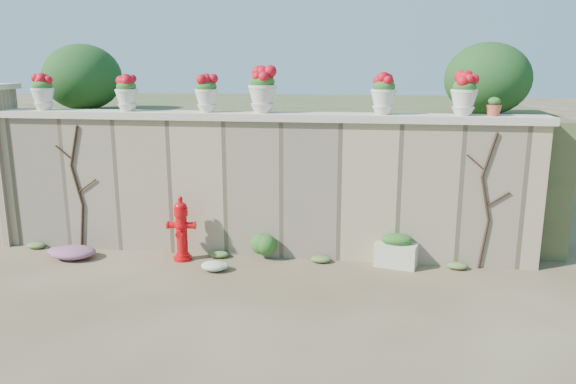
# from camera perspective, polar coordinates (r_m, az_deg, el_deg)

# --- Properties ---
(ground) EXTENTS (80.00, 80.00, 0.00)m
(ground) POSITION_cam_1_polar(r_m,az_deg,el_deg) (6.91, -6.18, -11.02)
(ground) COLOR #4D3D26
(ground) RESTS_ON ground
(stone_wall) EXTENTS (8.00, 0.40, 2.00)m
(stone_wall) POSITION_cam_1_polar(r_m,az_deg,el_deg) (8.26, -3.31, 0.42)
(stone_wall) COLOR tan
(stone_wall) RESTS_ON ground
(wall_cap) EXTENTS (8.10, 0.52, 0.10)m
(wall_cap) POSITION_cam_1_polar(r_m,az_deg,el_deg) (8.09, -3.41, 7.69)
(wall_cap) COLOR beige
(wall_cap) RESTS_ON stone_wall
(raised_fill) EXTENTS (9.00, 6.00, 2.00)m
(raised_fill) POSITION_cam_1_polar(r_m,az_deg,el_deg) (11.36, -0.15, 3.97)
(raised_fill) COLOR #384C23
(raised_fill) RESTS_ON ground
(back_shrub_left) EXTENTS (1.30, 1.30, 1.10)m
(back_shrub_left) POSITION_cam_1_polar(r_m,az_deg,el_deg) (10.29, -20.14, 10.90)
(back_shrub_left) COLOR #143814
(back_shrub_left) RESTS_ON raised_fill
(back_shrub_right) EXTENTS (1.30, 1.30, 1.10)m
(back_shrub_right) POSITION_cam_1_polar(r_m,az_deg,el_deg) (9.27, 19.60, 10.77)
(back_shrub_right) COLOR #143814
(back_shrub_right) RESTS_ON raised_fill
(vine_left) EXTENTS (0.60, 0.04, 1.91)m
(vine_left) POSITION_cam_1_polar(r_m,az_deg,el_deg) (8.97, -20.59, 0.56)
(vine_left) COLOR black
(vine_left) RESTS_ON ground
(vine_right) EXTENTS (0.60, 0.04, 1.91)m
(vine_right) POSITION_cam_1_polar(r_m,az_deg,el_deg) (8.06, 19.48, -0.72)
(vine_right) COLOR black
(vine_right) RESTS_ON ground
(fire_hydrant) EXTENTS (0.41, 0.29, 0.94)m
(fire_hydrant) POSITION_cam_1_polar(r_m,az_deg,el_deg) (8.21, -10.77, -3.66)
(fire_hydrant) COLOR red
(fire_hydrant) RESTS_ON ground
(planter_box) EXTENTS (0.63, 0.45, 0.47)m
(planter_box) POSITION_cam_1_polar(r_m,az_deg,el_deg) (8.06, 10.95, -5.89)
(planter_box) COLOR beige
(planter_box) RESTS_ON ground
(green_shrub) EXTENTS (0.54, 0.48, 0.51)m
(green_shrub) POSITION_cam_1_polar(r_m,az_deg,el_deg) (8.20, -2.85, -5.07)
(green_shrub) COLOR #1E5119
(green_shrub) RESTS_ON ground
(magenta_clump) EXTENTS (0.81, 0.54, 0.22)m
(magenta_clump) POSITION_cam_1_polar(r_m,az_deg,el_deg) (8.85, -21.24, -5.60)
(magenta_clump) COLOR #BD25A5
(magenta_clump) RESTS_ON ground
(white_flowers) EXTENTS (0.45, 0.36, 0.16)m
(white_flowers) POSITION_cam_1_polar(r_m,az_deg,el_deg) (7.84, -6.83, -7.37)
(white_flowers) COLOR white
(white_flowers) RESTS_ON ground
(urn_pot_0) EXTENTS (0.34, 0.34, 0.53)m
(urn_pot_0) POSITION_cam_1_polar(r_m,az_deg,el_deg) (9.26, -23.65, 9.25)
(urn_pot_0) COLOR beige
(urn_pot_0) RESTS_ON wall_cap
(urn_pot_1) EXTENTS (0.33, 0.33, 0.52)m
(urn_pot_1) POSITION_cam_1_polar(r_m,az_deg,el_deg) (8.65, -16.06, 9.60)
(urn_pot_1) COLOR beige
(urn_pot_1) RESTS_ON wall_cap
(urn_pot_2) EXTENTS (0.34, 0.34, 0.53)m
(urn_pot_2) POSITION_cam_1_polar(r_m,az_deg,el_deg) (8.23, -8.26, 9.85)
(urn_pot_2) COLOR beige
(urn_pot_2) RESTS_ON wall_cap
(urn_pot_3) EXTENTS (0.40, 0.40, 0.63)m
(urn_pot_3) POSITION_cam_1_polar(r_m,az_deg,el_deg) (8.04, -2.60, 10.25)
(urn_pot_3) COLOR beige
(urn_pot_3) RESTS_ON wall_cap
(urn_pot_4) EXTENTS (0.35, 0.35, 0.55)m
(urn_pot_4) POSITION_cam_1_polar(r_m,az_deg,el_deg) (7.91, 9.69, 9.76)
(urn_pot_4) COLOR beige
(urn_pot_4) RESTS_ON wall_cap
(urn_pot_5) EXTENTS (0.36, 0.36, 0.56)m
(urn_pot_5) POSITION_cam_1_polar(r_m,az_deg,el_deg) (8.01, 17.45, 9.41)
(urn_pot_5) COLOR beige
(urn_pot_5) RESTS_ON wall_cap
(terracotta_pot) EXTENTS (0.20, 0.20, 0.24)m
(terracotta_pot) POSITION_cam_1_polar(r_m,az_deg,el_deg) (8.09, 20.18, 8.06)
(terracotta_pot) COLOR #AD4934
(terracotta_pot) RESTS_ON wall_cap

